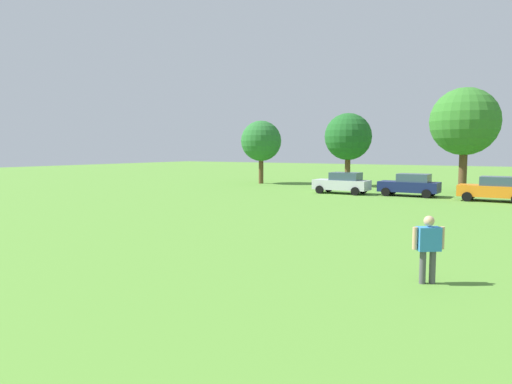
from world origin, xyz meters
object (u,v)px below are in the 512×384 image
at_px(tree_far_left, 261,141).
at_px(parked_car_orange_2, 494,189).
at_px(tree_left, 348,137).
at_px(parked_car_silver_0, 342,183).
at_px(parked_car_navy_1, 410,185).
at_px(tree_right, 465,122).
at_px(adult_bystander, 428,243).

bearing_deg(tree_far_left, parked_car_orange_2, -15.84).
xyz_separation_m(tree_far_left, tree_left, (8.78, 1.27, 0.34)).
xyz_separation_m(parked_car_silver_0, tree_left, (-2.43, 7.47, 3.78)).
relative_size(parked_car_navy_1, tree_right, 0.51).
distance_m(tree_far_left, tree_left, 8.87).
relative_size(parked_car_orange_2, tree_left, 0.63).
bearing_deg(tree_right, tree_left, 171.37).
height_order(adult_bystander, tree_left, tree_left).
bearing_deg(parked_car_silver_0, parked_car_navy_1, -172.18).
xyz_separation_m(parked_car_orange_2, tree_far_left, (-21.94, 6.23, 3.44)).
height_order(parked_car_navy_1, parked_car_orange_2, same).
distance_m(tree_far_left, tree_right, 19.15).
height_order(adult_bystander, parked_car_navy_1, adult_bystander).
height_order(tree_far_left, tree_right, tree_right).
height_order(parked_car_silver_0, tree_far_left, tree_far_left).
distance_m(parked_car_navy_1, tree_right, 7.64).
bearing_deg(tree_far_left, tree_left, 8.24).
xyz_separation_m(parked_car_navy_1, tree_right, (2.85, 5.21, 4.80)).
bearing_deg(tree_left, tree_far_left, -171.76).
distance_m(adult_bystander, tree_right, 29.08).
xyz_separation_m(parked_car_navy_1, tree_far_left, (-16.25, 5.51, 3.44)).
xyz_separation_m(tree_left, tree_right, (10.32, -1.57, 1.02)).
height_order(tree_far_left, tree_left, tree_left).
relative_size(parked_car_orange_2, tree_far_left, 0.68).
xyz_separation_m(adult_bystander, tree_far_left, (-22.39, 28.82, 3.24)).
bearing_deg(parked_car_orange_2, adult_bystander, 91.13).
bearing_deg(parked_car_orange_2, tree_left, -29.66).
distance_m(adult_bystander, parked_car_silver_0, 25.24).
relative_size(parked_car_navy_1, tree_far_left, 0.68).
xyz_separation_m(adult_bystander, tree_right, (-3.29, 28.53, 4.60)).
bearing_deg(adult_bystander, parked_car_silver_0, -99.15).
distance_m(tree_left, tree_right, 10.49).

